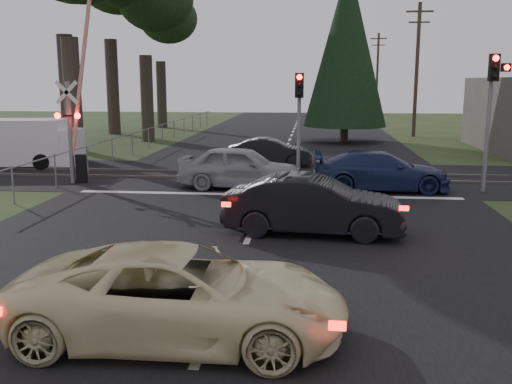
# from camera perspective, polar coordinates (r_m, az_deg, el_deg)

# --- Properties ---
(ground) EXTENTS (120.00, 120.00, 0.00)m
(ground) POSITION_cam_1_polar(r_m,az_deg,el_deg) (11.46, -2.34, -8.37)
(ground) COLOR #2A3618
(ground) RESTS_ON ground
(road) EXTENTS (14.00, 100.00, 0.01)m
(road) POSITION_cam_1_polar(r_m,az_deg,el_deg) (21.10, 1.46, 0.65)
(road) COLOR black
(road) RESTS_ON ground
(rail_corridor) EXTENTS (120.00, 8.00, 0.01)m
(rail_corridor) POSITION_cam_1_polar(r_m,az_deg,el_deg) (23.07, 1.83, 1.55)
(rail_corridor) COLOR black
(rail_corridor) RESTS_ON ground
(stop_line) EXTENTS (13.00, 0.35, 0.00)m
(stop_line) POSITION_cam_1_polar(r_m,az_deg,el_deg) (19.34, 1.06, -0.28)
(stop_line) COLOR silver
(stop_line) RESTS_ON ground
(rail_near) EXTENTS (120.00, 0.12, 0.10)m
(rail_near) POSITION_cam_1_polar(r_m,az_deg,el_deg) (22.27, 1.69, 1.32)
(rail_near) COLOR #59544C
(rail_near) RESTS_ON ground
(rail_far) EXTENTS (120.00, 0.12, 0.10)m
(rail_far) POSITION_cam_1_polar(r_m,az_deg,el_deg) (23.85, 1.96, 1.96)
(rail_far) COLOR #59544C
(rail_far) RESTS_ON ground
(crossing_signal) EXTENTS (1.62, 0.38, 6.96)m
(crossing_signal) POSITION_cam_1_polar(r_m,az_deg,el_deg) (22.37, -17.59, 6.04)
(crossing_signal) COLOR slate
(crossing_signal) RESTS_ON ground
(traffic_signal_right) EXTENTS (0.68, 0.48, 4.70)m
(traffic_signal_right) POSITION_cam_1_polar(r_m,az_deg,el_deg) (21.06, 22.60, 8.86)
(traffic_signal_right) COLOR slate
(traffic_signal_right) RESTS_ON ground
(traffic_signal_center) EXTENTS (0.32, 0.48, 4.10)m
(traffic_signal_center) POSITION_cam_1_polar(r_m,az_deg,el_deg) (21.41, 4.33, 8.32)
(traffic_signal_center) COLOR slate
(traffic_signal_center) RESTS_ON ground
(utility_pole_mid) EXTENTS (1.80, 0.26, 9.00)m
(utility_pole_mid) POSITION_cam_1_polar(r_m,az_deg,el_deg) (41.30, 15.79, 11.90)
(utility_pole_mid) COLOR #4C3D2D
(utility_pole_mid) RESTS_ON ground
(utility_pole_far) EXTENTS (1.80, 0.26, 9.00)m
(utility_pole_far) POSITION_cam_1_polar(r_m,az_deg,el_deg) (66.07, 12.03, 11.59)
(utility_pole_far) COLOR #4C3D2D
(utility_pole_far) RESTS_ON ground
(euc_tree_e) EXTENTS (6.00, 6.00, 13.20)m
(euc_tree_e) POSITION_cam_1_polar(r_m,az_deg,el_deg) (48.69, -9.69, 17.61)
(euc_tree_e) COLOR #473D33
(euc_tree_e) RESTS_ON ground
(conifer_tree) EXTENTS (5.20, 5.20, 11.00)m
(conifer_tree) POSITION_cam_1_polar(r_m,az_deg,el_deg) (36.82, 9.06, 14.30)
(conifer_tree) COLOR #473D33
(conifer_tree) RESTS_ON ground
(fence_left) EXTENTS (0.10, 36.00, 1.20)m
(fence_left) POSITION_cam_1_polar(r_m,az_deg,el_deg) (34.70, -9.95, 4.57)
(fence_left) COLOR slate
(fence_left) RESTS_ON ground
(cream_coupe) EXTENTS (4.98, 2.34, 1.38)m
(cream_coupe) POSITION_cam_1_polar(r_m,az_deg,el_deg) (8.67, -7.53, -10.14)
(cream_coupe) COLOR beige
(cream_coupe) RESTS_ON ground
(dark_hatchback) EXTENTS (4.59, 1.94, 1.47)m
(dark_hatchback) POSITION_cam_1_polar(r_m,az_deg,el_deg) (14.37, 5.78, -1.35)
(dark_hatchback) COLOR black
(dark_hatchback) RESTS_ON ground
(silver_car) EXTENTS (4.63, 2.18, 1.53)m
(silver_car) POSITION_cam_1_polar(r_m,az_deg,el_deg) (20.44, -1.51, 2.47)
(silver_car) COLOR gray
(silver_car) RESTS_ON ground
(blue_sedan) EXTENTS (4.85, 2.12, 1.39)m
(blue_sedan) POSITION_cam_1_polar(r_m,az_deg,el_deg) (20.54, 12.32, 2.06)
(blue_sedan) COLOR #19244D
(blue_sedan) RESTS_ON ground
(dark_car_far) EXTENTS (3.82, 1.38, 1.25)m
(dark_car_far) POSITION_cam_1_polar(r_m,az_deg,el_deg) (25.94, 1.43, 3.99)
(dark_car_far) COLOR black
(dark_car_far) RESTS_ON ground
(white_van) EXTENTS (5.70, 2.79, 2.14)m
(white_van) POSITION_cam_1_polar(r_m,az_deg,el_deg) (27.70, -22.52, 4.55)
(white_van) COLOR white
(white_van) RESTS_ON ground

